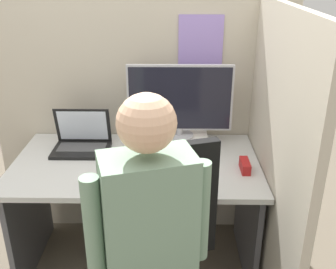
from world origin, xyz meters
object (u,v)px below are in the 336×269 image
(laptop, at_px, (82,142))
(carrot_toy, at_px, (126,174))
(office_chair, at_px, (159,267))
(person, at_px, (145,242))
(paper_box, at_px, (179,140))
(stapler, at_px, (245,166))
(monitor, at_px, (180,100))

(laptop, height_order, carrot_toy, laptop)
(office_chair, bearing_deg, carrot_toy, 111.84)
(carrot_toy, bearing_deg, person, -76.81)
(office_chair, xyz_separation_m, person, (-0.04, -0.15, 0.25))
(paper_box, relative_size, laptop, 1.04)
(paper_box, bearing_deg, carrot_toy, -124.87)
(stapler, relative_size, carrot_toy, 0.78)
(person, bearing_deg, stapler, 54.97)
(office_chair, height_order, person, person)
(stapler, bearing_deg, carrot_toy, -172.39)
(paper_box, bearing_deg, office_chair, -96.33)
(paper_box, distance_m, stapler, 0.47)
(person, bearing_deg, laptop, 115.12)
(paper_box, relative_size, office_chair, 0.33)
(paper_box, height_order, carrot_toy, paper_box)
(laptop, xyz_separation_m, person, (0.44, -0.94, 0.03))
(paper_box, xyz_separation_m, stapler, (0.35, -0.32, -0.00))
(monitor, bearing_deg, person, -97.81)
(office_chair, bearing_deg, person, -106.52)
(monitor, xyz_separation_m, person, (-0.14, -1.02, -0.20))
(paper_box, relative_size, carrot_toy, 2.10)
(person, bearing_deg, paper_box, 82.17)
(laptop, bearing_deg, office_chair, -58.63)
(monitor, bearing_deg, laptop, -171.95)
(person, bearing_deg, office_chair, 73.48)
(paper_box, distance_m, monitor, 0.26)
(office_chair, bearing_deg, monitor, 83.69)
(stapler, height_order, office_chair, office_chair)
(carrot_toy, distance_m, person, 0.63)
(monitor, bearing_deg, stapler, -43.08)
(stapler, height_order, person, person)
(paper_box, distance_m, carrot_toy, 0.50)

